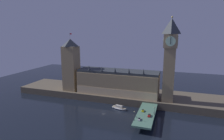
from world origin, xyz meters
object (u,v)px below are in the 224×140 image
at_px(street_lamp_near, 134,115).
at_px(boat_upstream, 119,108).
at_px(car_southbound_lead, 149,115).
at_px(pedestrian_mid_walk, 154,112).
at_px(street_lamp_mid, 155,110).
at_px(pedestrian_near_rail, 136,116).
at_px(car_northbound_lead, 143,111).
at_px(clock_tower, 170,58).
at_px(victoria_tower, 71,65).
at_px(car_northbound_trail, 139,119).

xyz_separation_m(street_lamp_near, boat_upstream, (-20.05, 28.41, -8.75)).
bearing_deg(car_southbound_lead, pedestrian_mid_walk, 64.36).
distance_m(street_lamp_near, street_lamp_mid, 19.52).
height_order(car_southbound_lead, pedestrian_near_rail, pedestrian_near_rail).
height_order(pedestrian_mid_walk, street_lamp_near, street_lamp_near).
height_order(car_northbound_lead, street_lamp_near, street_lamp_near).
distance_m(pedestrian_near_rail, street_lamp_mid, 16.16).
height_order(car_northbound_lead, pedestrian_mid_walk, pedestrian_mid_walk).
bearing_deg(car_northbound_lead, pedestrian_mid_walk, -8.15).
height_order(car_northbound_lead, pedestrian_near_rail, pedestrian_near_rail).
bearing_deg(pedestrian_mid_walk, clock_tower, 73.79).
height_order(pedestrian_mid_walk, boat_upstream, pedestrian_mid_walk).
bearing_deg(pedestrian_mid_walk, victoria_tower, 160.92).
bearing_deg(car_southbound_lead, pedestrian_near_rail, -149.47).
xyz_separation_m(pedestrian_mid_walk, street_lamp_mid, (0.40, -1.76, 3.10)).
height_order(clock_tower, boat_upstream, clock_tower).
height_order(clock_tower, pedestrian_near_rail, clock_tower).
bearing_deg(car_northbound_trail, boat_upstream, 131.16).
bearing_deg(victoria_tower, pedestrian_mid_walk, -19.08).
xyz_separation_m(car_northbound_lead, boat_upstream, (-23.45, 10.64, -5.02)).
distance_m(clock_tower, pedestrian_near_rail, 61.28).
bearing_deg(victoria_tower, boat_upstream, -18.48).
bearing_deg(pedestrian_near_rail, victoria_tower, 151.57).
bearing_deg(car_southbound_lead, clock_tower, 72.07).
bearing_deg(pedestrian_near_rail, car_southbound_lead, 30.53).
xyz_separation_m(pedestrian_mid_walk, street_lamp_near, (-12.42, -16.48, 3.47)).
xyz_separation_m(car_northbound_trail, pedestrian_mid_walk, (9.01, 14.90, 0.29)).
bearing_deg(street_lamp_mid, clock_tower, 75.34).
bearing_deg(car_northbound_lead, car_northbound_trail, -90.00).
bearing_deg(boat_upstream, car_southbound_lead, -31.69).
relative_size(clock_tower, car_southbound_lead, 16.24).
height_order(car_southbound_lead, street_lamp_mid, street_lamp_mid).
bearing_deg(clock_tower, victoria_tower, 178.66).
height_order(car_northbound_trail, car_southbound_lead, car_southbound_lead).
xyz_separation_m(car_northbound_trail, street_lamp_near, (-3.40, -1.58, 3.76)).
bearing_deg(victoria_tower, street_lamp_near, -31.19).
bearing_deg(clock_tower, car_northbound_lead, -121.87).
distance_m(victoria_tower, street_lamp_mid, 101.97).
relative_size(clock_tower, street_lamp_mid, 11.62).
distance_m(clock_tower, boat_upstream, 63.82).
height_order(victoria_tower, car_northbound_trail, victoria_tower).
bearing_deg(car_northbound_lead, street_lamp_near, -100.84).
height_order(clock_tower, car_southbound_lead, clock_tower).
relative_size(car_northbound_trail, street_lamp_mid, 0.63).
bearing_deg(car_northbound_lead, car_southbound_lead, -51.49).
bearing_deg(pedestrian_mid_walk, car_southbound_lead, -115.64).
height_order(street_lamp_near, street_lamp_mid, street_lamp_near).
height_order(car_northbound_lead, car_northbound_trail, car_northbound_lead).
relative_size(clock_tower, car_northbound_trail, 18.52).
height_order(pedestrian_near_rail, street_lamp_mid, street_lamp_mid).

